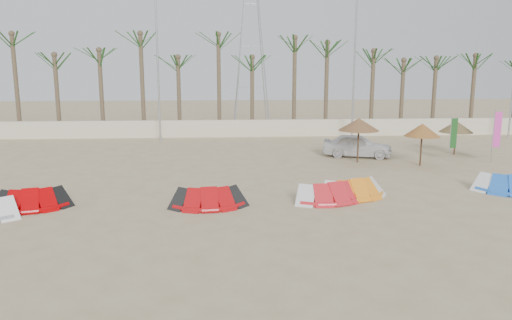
{
  "coord_description": "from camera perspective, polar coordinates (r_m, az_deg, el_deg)",
  "views": [
    {
      "loc": [
        -1.42,
        -15.94,
        5.61
      ],
      "look_at": [
        0.0,
        6.0,
        1.3
      ],
      "focal_mm": 35.0,
      "sensor_mm": 36.0,
      "label": 1
    }
  ],
  "objects": [
    {
      "name": "lamp_b",
      "position": [
        36.22,
        -11.12,
        11.13
      ],
      "size": [
        1.25,
        0.14,
        11.0
      ],
      "color": "#A5A8AD",
      "rests_on": "ground"
    },
    {
      "name": "kite_red_left",
      "position": [
        21.49,
        -24.02,
        -3.87
      ],
      "size": [
        3.16,
        2.08,
        0.9
      ],
      "color": "#B50003",
      "rests_on": "ground"
    },
    {
      "name": "palm_line",
      "position": [
        39.5,
        -0.69,
        12.3
      ],
      "size": [
        52.0,
        4.0,
        7.7
      ],
      "color": "brown",
      "rests_on": "ground"
    },
    {
      "name": "ground",
      "position": [
        16.95,
        1.33,
        -8.23
      ],
      "size": [
        120.0,
        120.0,
        0.0
      ],
      "primitive_type": "plane",
      "color": "#B7AC88",
      "rests_on": "ground"
    },
    {
      "name": "boundary_wall",
      "position": [
        38.29,
        -1.55,
        3.64
      ],
      "size": [
        60.0,
        0.3,
        1.3
      ],
      "primitive_type": "cube",
      "color": "beige",
      "rests_on": "ground"
    },
    {
      "name": "kite_red_mid",
      "position": [
        19.96,
        -5.41,
        -4.04
      ],
      "size": [
        3.11,
        1.77,
        0.9
      ],
      "color": "#B60B0E",
      "rests_on": "ground"
    },
    {
      "name": "flag_green",
      "position": [
        30.62,
        21.62,
        2.72
      ],
      "size": [
        0.45,
        0.1,
        2.64
      ],
      "color": "#A5A8AD",
      "rests_on": "ground"
    },
    {
      "name": "pylon",
      "position": [
        44.36,
        -0.55,
        3.82
      ],
      "size": [
        3.0,
        3.0,
        14.0
      ],
      "primitive_type": null,
      "color": "#A5A8AD",
      "rests_on": "ground"
    },
    {
      "name": "kite_blue",
      "position": [
        24.78,
        27.21,
        -2.25
      ],
      "size": [
        3.74,
        2.47,
        0.9
      ],
      "color": "blue",
      "rests_on": "ground"
    },
    {
      "name": "parasol_right",
      "position": [
        33.02,
        21.9,
        3.56
      ],
      "size": [
        2.05,
        2.05,
        2.1
      ],
      "color": "#4C331E",
      "rests_on": "ground"
    },
    {
      "name": "kite_red_right",
      "position": [
        21.0,
        8.58,
        -3.35
      ],
      "size": [
        3.63,
        2.49,
        0.9
      ],
      "color": "red",
      "rests_on": "ground"
    },
    {
      "name": "parasol_left",
      "position": [
        28.78,
        11.67,
        4.0
      ],
      "size": [
        2.31,
        2.31,
        2.53
      ],
      "color": "#4C331E",
      "rests_on": "ground"
    },
    {
      "name": "car",
      "position": [
        30.65,
        11.5,
        1.64
      ],
      "size": [
        4.38,
        2.75,
        1.39
      ],
      "primitive_type": "imported",
      "rotation": [
        0.0,
        0.0,
        1.28
      ],
      "color": "white",
      "rests_on": "ground"
    },
    {
      "name": "flag_pink",
      "position": [
        31.07,
        25.78,
        2.99
      ],
      "size": [
        0.45,
        0.04,
        3.08
      ],
      "color": "#A5A8AD",
      "rests_on": "ground"
    },
    {
      "name": "parasol_mid",
      "position": [
        28.66,
        18.47,
        3.26
      ],
      "size": [
        1.95,
        1.95,
        2.35
      ],
      "color": "#4C331E",
      "rests_on": "ground"
    },
    {
      "name": "kite_orange",
      "position": [
        21.62,
        11.0,
        -3.01
      ],
      "size": [
        3.27,
        2.23,
        0.9
      ],
      "color": "orange",
      "rests_on": "ground"
    },
    {
      "name": "lamp_c",
      "position": [
        37.16,
        11.25,
        11.12
      ],
      "size": [
        1.25,
        0.14,
        11.0
      ],
      "color": "#A5A8AD",
      "rests_on": "ground"
    }
  ]
}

